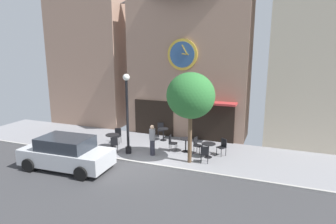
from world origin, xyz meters
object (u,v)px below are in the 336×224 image
object	(u,v)px
cafe_chair_curbside	(205,153)
cafe_chair_left_end	(172,142)
cafe_chair_near_lamp	(223,146)
street_lamp	(127,114)
street_tree	(191,96)
cafe_table_near_curb	(163,132)
cafe_chair_mid_row	(161,129)
cafe_chair_right_end	(118,135)
parked_car_silver	(66,153)
cafe_chair_under_awning	(114,143)
cafe_table_center	(186,143)
cafe_table_leftmost	(208,147)
cafe_chair_corner	(197,144)
cafe_table_rightmost	(113,138)
pedestrian_grey	(152,140)

from	to	relation	value
cafe_chair_curbside	cafe_chair_left_end	size ratio (longest dim) A/B	1.00
cafe_chair_near_lamp	cafe_chair_left_end	size ratio (longest dim) A/B	1.00
street_lamp	street_tree	xyz separation A→B (m)	(3.48, -0.01, 1.17)
cafe_chair_left_end	street_tree	bearing A→B (deg)	-40.50
cafe_table_near_curb	cafe_chair_mid_row	size ratio (longest dim) A/B	0.85
cafe_chair_right_end	parked_car_silver	bearing A→B (deg)	-93.51
cafe_chair_under_awning	cafe_chair_near_lamp	bearing A→B (deg)	17.42
cafe_table_center	parked_car_silver	size ratio (longest dim) A/B	0.18
cafe_chair_mid_row	parked_car_silver	size ratio (longest dim) A/B	0.21
cafe_chair_curbside	parked_car_silver	bearing A→B (deg)	-153.19
street_lamp	cafe_chair_curbside	distance (m)	4.52
street_tree	cafe_table_leftmost	bearing A→B (deg)	53.84
cafe_table_near_curb	parked_car_silver	size ratio (longest dim) A/B	0.17
cafe_table_leftmost	cafe_chair_curbside	size ratio (longest dim) A/B	0.85
cafe_table_center	cafe_chair_corner	distance (m)	0.64
cafe_chair_corner	parked_car_silver	bearing A→B (deg)	-141.05
cafe_chair_corner	cafe_chair_curbside	size ratio (longest dim) A/B	1.00
cafe_chair_curbside	parked_car_silver	size ratio (longest dim) A/B	0.21
cafe_table_rightmost	pedestrian_grey	size ratio (longest dim) A/B	0.47
cafe_chair_left_end	cafe_chair_near_lamp	bearing A→B (deg)	7.63
cafe_table_leftmost	cafe_chair_near_lamp	world-z (taller)	cafe_chair_near_lamp
cafe_chair_left_end	cafe_table_near_curb	bearing A→B (deg)	125.78
cafe_table_leftmost	cafe_chair_left_end	size ratio (longest dim) A/B	0.85
cafe_chair_mid_row	cafe_chair_left_end	size ratio (longest dim) A/B	1.00
cafe_table_rightmost	cafe_chair_under_awning	size ratio (longest dim) A/B	0.87
cafe_chair_left_end	cafe_table_rightmost	bearing A→B (deg)	-168.45
cafe_table_rightmost	cafe_chair_corner	size ratio (longest dim) A/B	0.87
street_tree	cafe_table_near_curb	bearing A→B (deg)	132.45
cafe_table_near_curb	cafe_table_center	size ratio (longest dim) A/B	1.00
street_tree	cafe_table_center	xyz separation A→B (m)	(-0.65, 1.37, -2.85)
cafe_table_leftmost	cafe_table_rightmost	bearing A→B (deg)	-175.24
cafe_chair_under_awning	parked_car_silver	world-z (taller)	parked_car_silver
cafe_table_rightmost	parked_car_silver	size ratio (longest dim) A/B	0.18
street_lamp	parked_car_silver	distance (m)	3.63
cafe_chair_corner	cafe_chair_near_lamp	distance (m)	1.37
cafe_table_center	cafe_chair_mid_row	world-z (taller)	cafe_chair_mid_row
cafe_chair_corner	cafe_chair_under_awning	distance (m)	4.51
cafe_table_leftmost	pedestrian_grey	distance (m)	2.98
parked_car_silver	cafe_table_rightmost	bearing A→B (deg)	83.03
cafe_table_center	cafe_chair_near_lamp	world-z (taller)	cafe_chair_near_lamp
street_lamp	cafe_chair_curbside	bearing A→B (deg)	1.90
cafe_table_near_curb	cafe_table_leftmost	distance (m)	3.76
street_tree	cafe_table_rightmost	world-z (taller)	street_tree
cafe_table_center	cafe_chair_mid_row	xyz separation A→B (m)	(-2.38, 2.11, 0.01)
cafe_chair_near_lamp	cafe_chair_right_end	bearing A→B (deg)	-177.72
street_lamp	cafe_table_near_curb	bearing A→B (deg)	72.08
cafe_chair_near_lamp	cafe_chair_curbside	bearing A→B (deg)	-113.18
cafe_chair_corner	cafe_chair_curbside	distance (m)	1.41
cafe_chair_corner	cafe_chair_mid_row	distance (m)	3.70
cafe_table_center	cafe_chair_right_end	bearing A→B (deg)	-179.50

